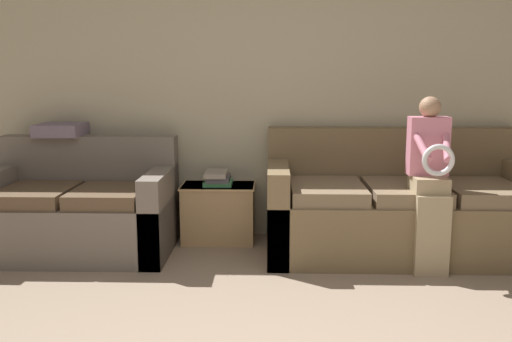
{
  "coord_description": "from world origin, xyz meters",
  "views": [
    {
      "loc": [
        0.06,
        -2.03,
        1.41
      ],
      "look_at": [
        -0.05,
        1.71,
        0.76
      ],
      "focal_mm": 40.0,
      "sensor_mm": 36.0,
      "label": 1
    }
  ],
  "objects_px": {
    "child_left_seated": "(430,177)",
    "side_shelf": "(218,212)",
    "book_stack": "(218,178)",
    "couch_main": "(399,210)",
    "throw_pillow": "(61,130)",
    "couch_side": "(80,212)"
  },
  "relations": [
    {
      "from": "throw_pillow",
      "to": "book_stack",
      "type": "bearing_deg",
      "value": -0.05
    },
    {
      "from": "child_left_seated",
      "to": "book_stack",
      "type": "relative_size",
      "value": 4.04
    },
    {
      "from": "couch_main",
      "to": "book_stack",
      "type": "relative_size",
      "value": 6.74
    },
    {
      "from": "book_stack",
      "to": "throw_pillow",
      "type": "xyz_separation_m",
      "value": [
        -1.3,
        0.0,
        0.4
      ]
    },
    {
      "from": "child_left_seated",
      "to": "throw_pillow",
      "type": "relative_size",
      "value": 3.42
    },
    {
      "from": "book_stack",
      "to": "side_shelf",
      "type": "bearing_deg",
      "value": 74.7
    },
    {
      "from": "side_shelf",
      "to": "book_stack",
      "type": "bearing_deg",
      "value": -105.3
    },
    {
      "from": "couch_main",
      "to": "couch_side",
      "type": "relative_size",
      "value": 1.43
    },
    {
      "from": "side_shelf",
      "to": "couch_main",
      "type": "bearing_deg",
      "value": -9.7
    },
    {
      "from": "couch_main",
      "to": "side_shelf",
      "type": "relative_size",
      "value": 3.38
    },
    {
      "from": "couch_main",
      "to": "child_left_seated",
      "type": "relative_size",
      "value": 1.67
    },
    {
      "from": "couch_side",
      "to": "side_shelf",
      "type": "xyz_separation_m",
      "value": [
        1.07,
        0.31,
        -0.07
      ]
    },
    {
      "from": "side_shelf",
      "to": "throw_pillow",
      "type": "distance_m",
      "value": 1.47
    },
    {
      "from": "child_left_seated",
      "to": "side_shelf",
      "type": "xyz_separation_m",
      "value": [
        -1.57,
        0.67,
        -0.43
      ]
    },
    {
      "from": "couch_main",
      "to": "child_left_seated",
      "type": "xyz_separation_m",
      "value": [
        0.11,
        -0.42,
        0.34
      ]
    },
    {
      "from": "couch_main",
      "to": "throw_pillow",
      "type": "xyz_separation_m",
      "value": [
        -2.76,
        0.24,
        0.6
      ]
    },
    {
      "from": "side_shelf",
      "to": "book_stack",
      "type": "relative_size",
      "value": 1.99
    },
    {
      "from": "couch_side",
      "to": "throw_pillow",
      "type": "bearing_deg",
      "value": 127.22
    },
    {
      "from": "child_left_seated",
      "to": "couch_main",
      "type": "bearing_deg",
      "value": 105.04
    },
    {
      "from": "couch_main",
      "to": "side_shelf",
      "type": "height_order",
      "value": "couch_main"
    },
    {
      "from": "throw_pillow",
      "to": "side_shelf",
      "type": "bearing_deg",
      "value": 0.4
    },
    {
      "from": "child_left_seated",
      "to": "book_stack",
      "type": "xyz_separation_m",
      "value": [
        -1.57,
        0.66,
        -0.14
      ]
    }
  ]
}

